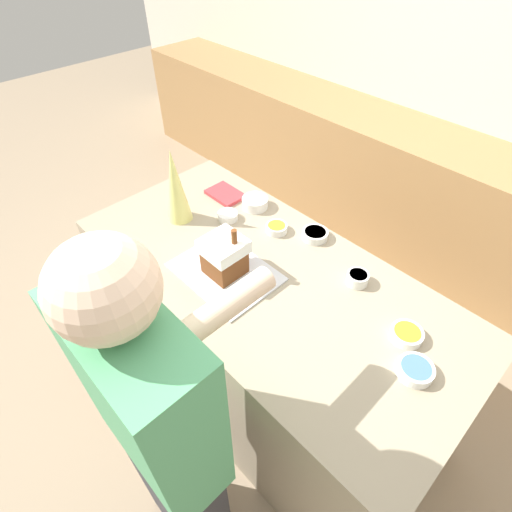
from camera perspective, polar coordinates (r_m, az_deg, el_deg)
The scene contains 16 objects.
ground_plane at distance 2.47m, azimuth 1.06°, elevation -17.23°, with size 12.00×12.00×0.00m, color gray.
wall_back at distance 3.10m, azimuth 30.94°, elevation 22.04°, with size 8.00×0.05×2.60m.
back_cabinet_block at distance 3.16m, azimuth 23.34°, elevation 7.20°, with size 6.00×0.60×0.91m.
kitchen_island at distance 2.09m, azimuth 1.22°, elevation -11.14°, with size 1.83×0.87×0.91m.
baking_tray at distance 1.74m, azimuth -4.40°, elevation -2.27°, with size 0.44×0.33×0.01m.
gingerbread_house at distance 1.67m, azimuth -4.56°, elevation 0.05°, with size 0.16×0.17×0.24m.
decorative_tree at distance 1.95m, azimuth -11.43°, elevation 9.75°, with size 0.12×0.12×0.38m.
candy_bowl_center_rear at distance 1.92m, azimuth 8.42°, elevation 3.10°, with size 0.12×0.12×0.04m.
candy_bowl_behind_tray at distance 2.08m, azimuth -0.15°, elevation 7.70°, with size 0.14×0.14×0.05m.
candy_bowl_beside_tree at distance 1.93m, azimuth 2.95°, elevation 4.04°, with size 0.10×0.10×0.04m.
candy_bowl_far_right at distance 1.53m, azimuth 21.79°, elevation -14.85°, with size 0.13×0.13×0.04m.
candy_bowl_near_tray_left at distance 2.01m, azimuth -4.05°, elevation 5.78°, with size 0.10×0.10×0.04m.
candy_bowl_front_corner at distance 1.61m, azimuth 20.72°, elevation -10.40°, with size 0.12×0.12×0.04m.
candy_bowl_far_left at distance 1.73m, azimuth 14.30°, elevation -3.04°, with size 0.09×0.09×0.05m.
cookbook at distance 2.18m, azimuth -4.42°, elevation 8.80°, with size 0.20×0.14×0.02m.
person at distance 1.40m, azimuth -12.90°, elevation -24.20°, with size 0.45×0.56×1.70m.
Camera 1 is at (0.84, -0.87, 2.15)m, focal length 28.00 mm.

